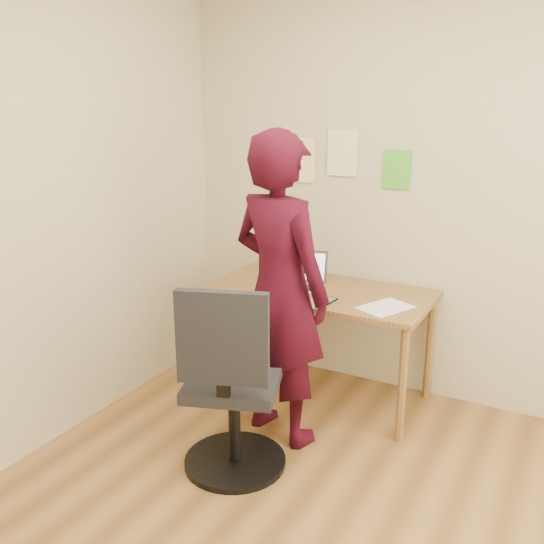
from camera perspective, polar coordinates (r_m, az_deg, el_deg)
The scene contains 10 objects.
room at distance 2.27m, azimuth 4.95°, elevation 1.22°, with size 3.58×3.58×2.78m.
desk at distance 3.92m, azimuth 4.58°, elevation -2.85°, with size 1.40×0.70×0.74m.
laptop at distance 3.92m, azimuth 2.79°, elevation -0.69°, with size 0.36×0.34×0.22m.
paper_sheet at distance 3.62m, azimuth 10.64°, elevation -3.28°, with size 0.22×0.31×0.00m, color white.
phone at distance 3.67m, azimuth 5.31°, elevation -2.71°, with size 0.08×0.14×0.01m.
wall_note_left at distance 4.19m, azimuth 2.71°, elevation 10.49°, with size 0.21×0.00×0.30m, color #FFF298.
wall_note_mid at distance 4.06m, azimuth 6.65°, elevation 11.08°, with size 0.21×0.00×0.30m, color #FFF298.
wall_note_right at distance 3.94m, azimuth 11.65°, elevation 9.41°, with size 0.18×0.00×0.24m, color #50C02B.
office_chair at distance 3.19m, azimuth -3.89°, elevation -11.42°, with size 0.60×0.61×1.06m.
person at distance 3.38m, azimuth 0.75°, elevation -1.73°, with size 0.65×0.43×1.78m, color black.
Camera 1 is at (0.87, -2.01, 1.94)m, focal length 40.00 mm.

